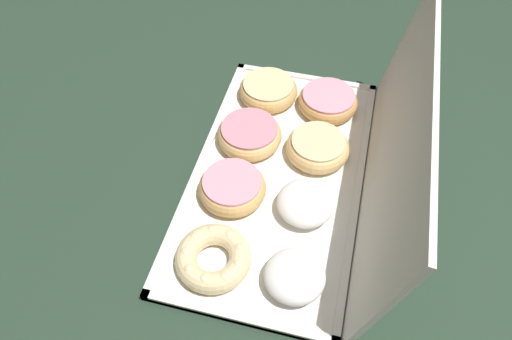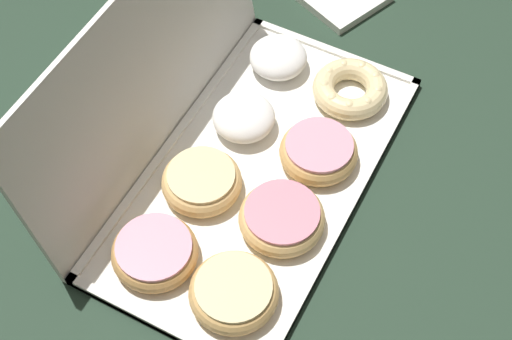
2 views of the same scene
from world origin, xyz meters
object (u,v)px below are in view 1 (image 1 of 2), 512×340
at_px(pink_frosted_donut_2, 232,187).
at_px(powdered_filled_donut_6, 305,203).
at_px(donut_box, 278,176).
at_px(pink_frosted_donut_1, 249,134).
at_px(glazed_ring_donut_5, 318,147).
at_px(pink_frosted_donut_4, 328,101).
at_px(glazed_ring_donut_0, 268,90).
at_px(powdered_filled_donut_7, 295,276).
at_px(cruller_donut_3, 213,257).

height_order(pink_frosted_donut_2, powdered_filled_donut_6, powdered_filled_donut_6).
bearing_deg(pink_frosted_donut_2, donut_box, 132.69).
xyz_separation_m(pink_frosted_donut_1, glazed_ring_donut_5, (0.00, 0.12, 0.00)).
xyz_separation_m(pink_frosted_donut_1, pink_frosted_donut_4, (-0.12, 0.12, -0.00)).
bearing_deg(glazed_ring_donut_0, glazed_ring_donut_5, 43.49).
xyz_separation_m(pink_frosted_donut_2, pink_frosted_donut_4, (-0.24, 0.12, -0.00)).
bearing_deg(powdered_filled_donut_7, donut_box, -160.93).
distance_m(glazed_ring_donut_5, powdered_filled_donut_6, 0.12).
height_order(donut_box, pink_frosted_donut_2, pink_frosted_donut_2).
height_order(glazed_ring_donut_0, pink_frosted_donut_4, same).
bearing_deg(cruller_donut_3, pink_frosted_donut_2, -176.52).
height_order(glazed_ring_donut_5, powdered_filled_donut_7, powdered_filled_donut_7).
xyz_separation_m(glazed_ring_donut_5, powdered_filled_donut_7, (0.25, 0.01, 0.00)).
height_order(pink_frosted_donut_2, pink_frosted_donut_4, pink_frosted_donut_2).
bearing_deg(pink_frosted_donut_4, donut_box, -16.96).
relative_size(pink_frosted_donut_2, powdered_filled_donut_7, 1.26).
bearing_deg(donut_box, pink_frosted_donut_1, -132.91).
relative_size(powdered_filled_donut_6, powdered_filled_donut_7, 1.03).
bearing_deg(powdered_filled_donut_7, pink_frosted_donut_4, -178.52).
bearing_deg(donut_box, glazed_ring_donut_5, 137.19).
bearing_deg(pink_frosted_donut_1, pink_frosted_donut_4, 134.71).
relative_size(donut_box, powdered_filled_donut_7, 5.98).
height_order(cruller_donut_3, pink_frosted_donut_4, same).
height_order(powdered_filled_donut_6, powdered_filled_donut_7, same).
height_order(glazed_ring_donut_0, pink_frosted_donut_2, pink_frosted_donut_2).
xyz_separation_m(donut_box, powdered_filled_donut_7, (0.19, 0.07, 0.03)).
xyz_separation_m(glazed_ring_donut_0, cruller_donut_3, (0.37, 0.01, -0.00)).
distance_m(pink_frosted_donut_1, pink_frosted_donut_2, 0.12).
bearing_deg(powdered_filled_donut_6, glazed_ring_donut_5, -179.68).
bearing_deg(donut_box, pink_frosted_donut_4, 163.04).
relative_size(pink_frosted_donut_1, cruller_donut_3, 1.02).
height_order(pink_frosted_donut_1, pink_frosted_donut_2, same).
relative_size(glazed_ring_donut_0, cruller_donut_3, 1.01).
height_order(glazed_ring_donut_0, glazed_ring_donut_5, glazed_ring_donut_5).
bearing_deg(powdered_filled_donut_6, pink_frosted_donut_4, -179.69).
bearing_deg(donut_box, glazed_ring_donut_0, -161.69).
xyz_separation_m(glazed_ring_donut_0, powdered_filled_donut_7, (0.38, 0.13, 0.00)).
distance_m(pink_frosted_donut_1, powdered_filled_donut_7, 0.28).
bearing_deg(powdered_filled_donut_6, pink_frosted_donut_1, -135.08).
relative_size(pink_frosted_donut_2, pink_frosted_donut_4, 0.98).
xyz_separation_m(pink_frosted_donut_1, powdered_filled_donut_7, (0.25, 0.13, 0.00)).
bearing_deg(glazed_ring_donut_5, powdered_filled_donut_7, 2.06).
xyz_separation_m(pink_frosted_donut_4, powdered_filled_donut_6, (0.25, 0.00, 0.00)).
bearing_deg(pink_frosted_donut_2, glazed_ring_donut_5, 134.89).
distance_m(donut_box, glazed_ring_donut_5, 0.09).
bearing_deg(pink_frosted_donut_1, donut_box, 47.09).
relative_size(glazed_ring_donut_0, pink_frosted_donut_1, 0.98).
bearing_deg(powdered_filled_donut_7, pink_frosted_donut_1, -152.28).
bearing_deg(glazed_ring_donut_0, powdered_filled_donut_7, 18.69).
distance_m(donut_box, glazed_ring_donut_0, 0.20).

